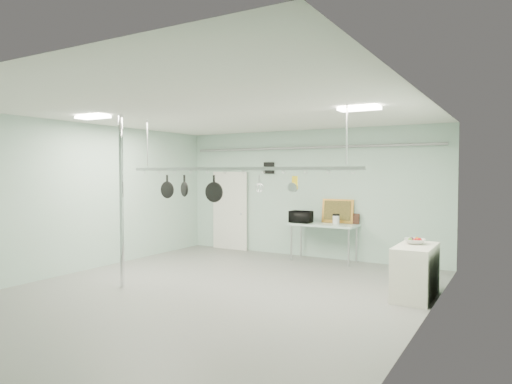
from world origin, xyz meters
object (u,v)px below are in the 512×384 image
Objects in this scene: skillet_left at (167,186)px; prep_table at (324,227)px; coffee_canister at (336,220)px; fruit_bowl at (415,241)px; side_cabinet at (415,272)px; pot_rack at (234,167)px; microwave at (301,217)px; skillet_mid at (184,185)px; skillet_right at (214,189)px; chrome_pole at (121,201)px.

prep_table is at bearing 61.14° from skillet_left.
fruit_bowl is at bearing -43.46° from coffee_canister.
side_cabinet is 0.25× the size of pot_rack.
skillet_mid reaches higher than microwave.
pot_rack is at bearing -156.75° from fruit_bowl.
microwave reaches higher than fruit_bowl.
side_cabinet is at bearing 13.39° from skillet_right.
coffee_canister is 4.13m from skillet_left.
chrome_pole reaches higher than skillet_mid.
skillet_left is at bearing -164.47° from fruit_bowl.
skillet_left is at bearing 70.66° from chrome_pole.
skillet_right is at bearing 28.59° from skillet_mid.
microwave is 3.65m from fruit_bowl.
chrome_pole is 2.00× the size of prep_table.
microwave is 1.01× the size of skillet_right.
skillet_left reaches higher than prep_table.
skillet_mid reaches higher than fruit_bowl.
fruit_bowl reaches higher than prep_table.
pot_rack is 10.49× the size of skillet_left.
skillet_left is (-1.98, -3.30, 1.02)m from prep_table.
skillet_left is at bearing 175.46° from skillet_right.
chrome_pole is at bearing -101.22° from skillet_mid.
prep_table is 3.55m from skillet_right.
pot_rack is 13.42× the size of fruit_bowl.
skillet_mid reaches higher than prep_table.
chrome_pole is 4.51m from microwave.
chrome_pole reaches higher than prep_table.
fruit_bowl is at bearing -39.37° from prep_table.
skillet_left is 1.13m from skillet_right.
skillet_mid is (-1.15, 0.00, -0.34)m from pot_rack.
fruit_bowl reaches higher than side_cabinet.
pot_rack reaches higher than side_cabinet.
side_cabinet is at bearing -44.79° from coffee_canister.
pot_rack is 1.63m from skillet_left.
pot_rack reaches higher than prep_table.
microwave is 1.31× the size of skillet_mid.
skillet_left and skillet_mid have the same top height.
skillet_mid is 0.77× the size of skillet_right.
prep_table is at bearing 61.29° from chrome_pole.
skillet_mid is at bearing -162.90° from fruit_bowl.
skillet_mid reaches higher than coffee_canister.
pot_rack is 1.20m from skillet_mid.
side_cabinet is 5.79× the size of coffee_canister.
skillet_mid is 0.70m from skillet_right.
fruit_bowl is 0.78× the size of skillet_left.
chrome_pole is 8.95× the size of fruit_bowl.
pot_rack is 3.62m from coffee_canister.
chrome_pole is at bearing -155.91° from fruit_bowl.
skillet_right is at bearing 87.78° from microwave.
skillet_right is at bearing -162.07° from side_cabinet.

